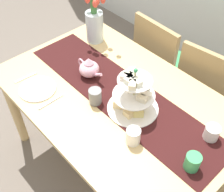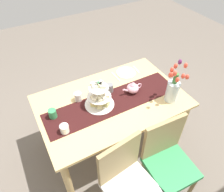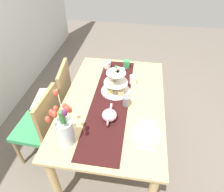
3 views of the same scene
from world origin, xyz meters
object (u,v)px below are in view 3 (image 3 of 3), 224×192
knife_left (147,121)px  chair_right (57,97)px  dinner_plate_left (146,134)px  tiered_cake_stand (116,83)px  mug_orange (126,64)px  cream_jug (107,65)px  fork_left (146,149)px  dining_table (114,108)px  mug_white_text (133,80)px  chair_left (42,125)px  mug_grey (126,101)px  teapot (109,115)px  tulip_vase (65,128)px

knife_left → chair_right: bearing=65.8°
dinner_plate_left → tiered_cake_stand: bearing=32.3°
knife_left → mug_orange: size_ratio=1.79×
mug_orange → cream_jug: bearing=100.1°
fork_left → mug_orange: (1.12, 0.26, 0.04)m
tiered_cake_stand → knife_left: bearing=-138.7°
chair_right → dining_table: bearing=-108.4°
dining_table → mug_white_text: (0.30, -0.16, 0.15)m
chair_left → tiered_cake_stand: 0.87m
fork_left → knife_left: 0.29m
tiered_cake_stand → chair_right: bearing=82.3°
chair_right → dinner_plate_left: size_ratio=3.96×
tiered_cake_stand → fork_left: size_ratio=2.03×
cream_jug → fork_left: size_ratio=0.57×
tiered_cake_stand → mug_grey: tiered_cake_stand is taller
tiered_cake_stand → cream_jug: 0.46m
dining_table → mug_orange: bearing=-6.0°
chair_right → teapot: chair_right is taller
cream_jug → knife_left: size_ratio=0.50×
dining_table → tulip_vase: bearing=152.1°
chair_left → dinner_plate_left: chair_left is taller
chair_right → dinner_plate_left: (-0.61, -1.04, 0.25)m
tiered_cake_stand → fork_left: (-0.66, -0.32, -0.10)m
knife_left → mug_white_text: mug_white_text is taller
tulip_vase → mug_grey: 0.65m
teapot → mug_white_text: teapot is taller
tulip_vase → mug_white_text: size_ratio=4.67×
knife_left → cream_jug: bearing=31.3°
dining_table → dinner_plate_left: size_ratio=6.61×
tiered_cake_stand → cream_jug: bearing=20.5°
chair_left → mug_orange: size_ratio=9.58×
dining_table → tulip_vase: (-0.54, 0.29, 0.27)m
cream_jug → mug_orange: bearing=-79.9°
tiered_cake_stand → dinner_plate_left: tiered_cake_stand is taller
dining_table → tiered_cake_stand: tiered_cake_stand is taller
chair_left → chair_right: (0.45, 0.00, 0.00)m
tiered_cake_stand → fork_left: bearing=-153.8°
chair_right → dinner_plate_left: chair_right is taller
cream_jug → mug_orange: 0.23m
chair_left → chair_right: size_ratio=1.00×
fork_left → tiered_cake_stand: bearing=26.2°
dining_table → chair_right: (0.24, 0.71, -0.14)m
dining_table → cream_jug: cream_jug is taller
tiered_cake_stand → mug_white_text: size_ratio=3.20×
tiered_cake_stand → cream_jug: size_ratio=3.58×
tiered_cake_stand → dinner_plate_left: 0.62m
dinner_plate_left → mug_orange: (0.98, 0.26, 0.04)m
cream_jug → mug_orange: mug_orange is taller
fork_left → knife_left: (0.29, 0.00, 0.00)m
chair_right → teapot: 0.92m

